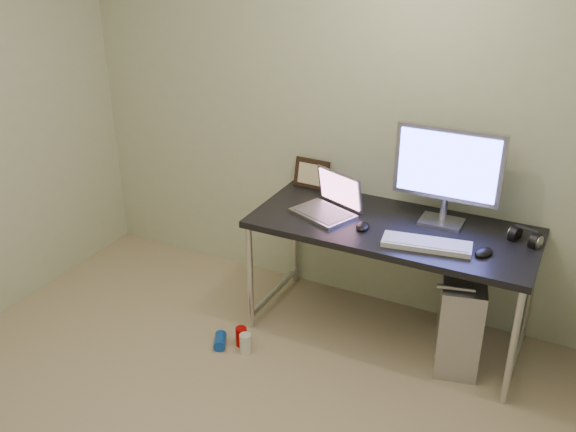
{
  "coord_description": "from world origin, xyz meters",
  "views": [
    {
      "loc": [
        1.53,
        -1.84,
        2.38
      ],
      "look_at": [
        0.08,
        1.04,
        0.85
      ],
      "focal_mm": 40.0,
      "sensor_mm": 36.0,
      "label": 1
    }
  ],
  "objects": [
    {
      "name": "wall_back",
      "position": [
        0.0,
        1.75,
        1.25
      ],
      "size": [
        3.5,
        0.02,
        2.5
      ],
      "primitive_type": "cube",
      "color": "beige",
      "rests_on": "ground"
    },
    {
      "name": "desk",
      "position": [
        0.58,
        1.39,
        0.67
      ],
      "size": [
        1.64,
        0.72,
        0.75
      ],
      "color": "black",
      "rests_on": "ground"
    },
    {
      "name": "tower_computer",
      "position": [
        1.03,
        1.38,
        0.28
      ],
      "size": [
        0.35,
        0.57,
        0.59
      ],
      "rotation": [
        0.0,
        0.0,
        0.23
      ],
      "color": "#A5A6A9",
      "rests_on": "ground"
    },
    {
      "name": "cable_a",
      "position": [
        0.98,
        1.7,
        0.4
      ],
      "size": [
        0.01,
        0.16,
        0.69
      ],
      "primitive_type": "cylinder",
      "rotation": [
        0.21,
        0.0,
        0.0
      ],
      "color": "black",
      "rests_on": "ground"
    },
    {
      "name": "cable_b",
      "position": [
        1.07,
        1.68,
        0.38
      ],
      "size": [
        0.02,
        0.11,
        0.71
      ],
      "primitive_type": "cylinder",
      "rotation": [
        0.14,
        0.0,
        0.09
      ],
      "color": "black",
      "rests_on": "ground"
    },
    {
      "name": "can_red",
      "position": [
        -0.15,
        0.88,
        0.06
      ],
      "size": [
        0.08,
        0.08,
        0.12
      ],
      "primitive_type": "cylinder",
      "rotation": [
        0.0,
        0.0,
        -0.26
      ],
      "color": "#BB0403",
      "rests_on": "ground"
    },
    {
      "name": "can_white",
      "position": [
        -0.09,
        0.83,
        0.06
      ],
      "size": [
        0.08,
        0.08,
        0.13
      ],
      "primitive_type": "cylinder",
      "rotation": [
        0.0,
        0.0,
        -0.18
      ],
      "color": "white",
      "rests_on": "ground"
    },
    {
      "name": "can_blue",
      "position": [
        -0.26,
        0.81,
        0.04
      ],
      "size": [
        0.12,
        0.15,
        0.07
      ],
      "primitive_type": "cylinder",
      "rotation": [
        1.57,
        0.0,
        0.49
      ],
      "color": "blue",
      "rests_on": "ground"
    },
    {
      "name": "laptop",
      "position": [
        0.19,
        1.39,
        0.81
      ],
      "size": [
        0.43,
        0.4,
        0.24
      ],
      "rotation": [
        0.0,
        0.0,
        -0.39
      ],
      "color": "#9E9EA4",
      "rests_on": "desk"
    },
    {
      "name": "monitor",
      "position": [
        0.83,
        1.55,
        1.08
      ],
      "size": [
        0.61,
        0.18,
        0.57
      ],
      "rotation": [
        0.0,
        0.0,
        0.0
      ],
      "color": "#9E9EA4",
      "rests_on": "desk"
    },
    {
      "name": "keyboard",
      "position": [
        0.83,
        1.22,
        0.76
      ],
      "size": [
        0.49,
        0.23,
        0.03
      ],
      "primitive_type": "cube",
      "rotation": [
        0.0,
        0.0,
        0.16
      ],
      "color": "silver",
      "rests_on": "desk"
    },
    {
      "name": "mouse_right",
      "position": [
        1.12,
        1.27,
        0.77
      ],
      "size": [
        0.11,
        0.14,
        0.04
      ],
      "primitive_type": "ellipsoid",
      "rotation": [
        0.0,
        0.0,
        -0.33
      ],
      "color": "black",
      "rests_on": "desk"
    },
    {
      "name": "mouse_left",
      "position": [
        0.44,
        1.28,
        0.77
      ],
      "size": [
        0.1,
        0.13,
        0.04
      ],
      "primitive_type": "ellipsoid",
      "rotation": [
        0.0,
        0.0,
        0.21
      ],
      "color": "black",
      "rests_on": "desk"
    },
    {
      "name": "headphones",
      "position": [
        1.29,
        1.51,
        0.78
      ],
      "size": [
        0.19,
        0.11,
        0.11
      ],
      "rotation": [
        0.0,
        0.0,
        -0.34
      ],
      "color": "black",
      "rests_on": "desk"
    },
    {
      "name": "picture_frame",
      "position": [
        -0.07,
        1.69,
        0.85
      ],
      "size": [
        0.24,
        0.08,
        0.19
      ],
      "primitive_type": "cube",
      "rotation": [
        -0.21,
        0.0,
        -0.04
      ],
      "color": "black",
      "rests_on": "desk"
    },
    {
      "name": "webcam",
      "position": [
        0.18,
        1.63,
        0.84
      ],
      "size": [
        0.04,
        0.04,
        0.12
      ],
      "rotation": [
        0.0,
        0.0,
        0.18
      ],
      "color": "silver",
      "rests_on": "desk"
    }
  ]
}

